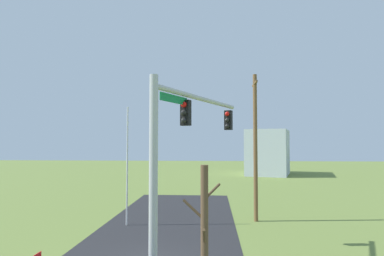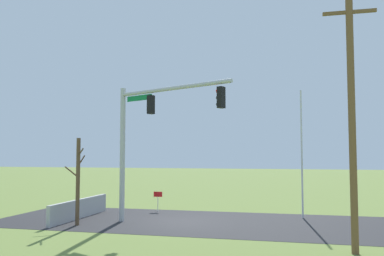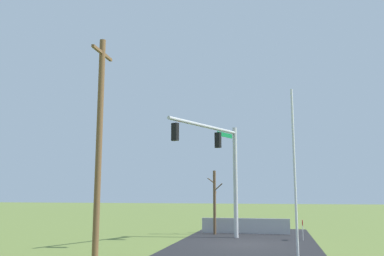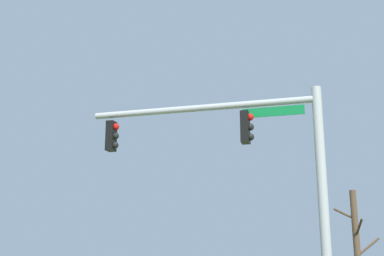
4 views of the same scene
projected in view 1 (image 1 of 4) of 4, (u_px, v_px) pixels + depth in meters
The scene contains 6 objects.
road_surface at pixel (163, 237), 17.07m from camera, with size 28.00×8.00×0.01m, color #232326.
signal_mast at pixel (182, 143), 11.79m from camera, with size 6.51×3.10×7.16m.
flagpole at pixel (127, 166), 19.78m from camera, with size 0.10×0.10×7.23m, color silver.
utility_pole at pixel (255, 144), 20.87m from camera, with size 1.90×0.26×9.47m.
bare_tree at pixel (204, 249), 8.27m from camera, with size 1.27×1.02×4.40m.
distant_building at pixel (268, 152), 52.27m from camera, with size 9.38×6.15×7.16m, color silver.
Camera 1 is at (13.19, 2.67, 4.96)m, focal length 30.24 mm.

